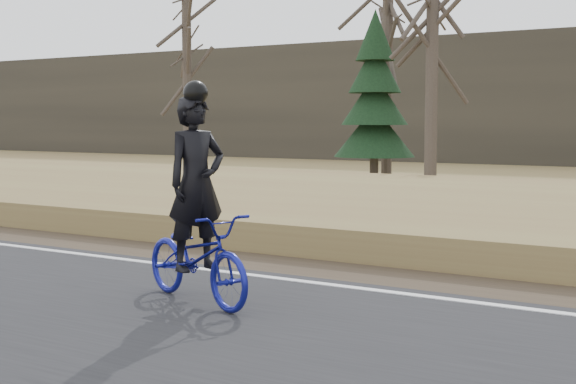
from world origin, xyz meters
The scene contains 12 objects.
ground centered at (0.00, 0.00, 0.00)m, with size 120.00×120.00×0.00m, color olive.
road centered at (0.00, -2.50, 0.03)m, with size 120.00×6.00×0.06m, color black.
edge_line centered at (0.00, 0.20, 0.07)m, with size 120.00×0.12×0.01m, color silver.
shoulder centered at (0.00, 1.20, 0.02)m, with size 120.00×1.60×0.04m, color #473A2B.
embankment centered at (0.00, 4.20, 0.22)m, with size 120.00×5.00×0.44m, color olive.
ballast centered at (0.00, 8.00, 0.23)m, with size 120.00×3.00×0.45m, color slate.
railroad centered at (0.00, 8.00, 0.53)m, with size 120.00×2.40×0.29m.
cyclist centered at (-1.18, -1.32, 0.81)m, with size 1.95×1.21×2.34m.
bare_tree_far_left centered at (-15.31, 15.95, 3.51)m, with size 0.36×0.36×7.02m, color #4C4238.
bare_tree_left centered at (-7.57, 17.14, 4.03)m, with size 0.36×0.36×8.05m, color #4C4238.
bare_tree_near_left centered at (-4.66, 13.89, 3.49)m, with size 0.36×0.36×6.98m, color #4C4238.
conifer centered at (-7.21, 15.44, 2.62)m, with size 2.60×2.60×5.53m.
Camera 1 is at (4.08, -7.93, 1.98)m, focal length 50.00 mm.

